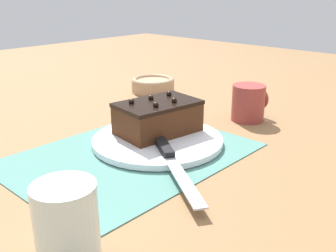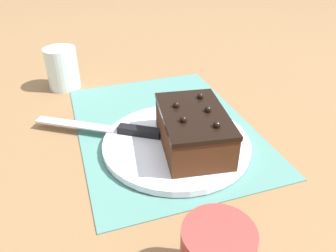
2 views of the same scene
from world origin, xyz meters
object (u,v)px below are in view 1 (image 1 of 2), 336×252
object	(u,v)px
coffee_mug	(249,103)
drinking_glass	(67,224)
small_bowl	(153,84)
chocolate_cake	(158,117)
cake_plate	(159,141)
serving_knife	(170,158)

from	to	relation	value
coffee_mug	drinking_glass	bearing A→B (deg)	-168.14
drinking_glass	coffee_mug	world-z (taller)	drinking_glass
small_bowl	drinking_glass	bearing A→B (deg)	-142.34
small_bowl	coffee_mug	size ratio (longest dim) A/B	1.48
small_bowl	chocolate_cake	bearing A→B (deg)	-133.67
cake_plate	coffee_mug	distance (m)	0.28
chocolate_cake	small_bowl	bearing A→B (deg)	46.33
serving_knife	coffee_mug	bearing A→B (deg)	-139.42
drinking_glass	small_bowl	world-z (taller)	drinking_glass
cake_plate	drinking_glass	size ratio (longest dim) A/B	2.68
cake_plate	serving_knife	world-z (taller)	serving_knife
serving_knife	coffee_mug	distance (m)	0.34
serving_knife	small_bowl	world-z (taller)	small_bowl
cake_plate	serving_knife	size ratio (longest dim) A/B	1.19
serving_knife	chocolate_cake	bearing A→B (deg)	-94.29
cake_plate	small_bowl	xyz separation A→B (m)	(0.31, 0.32, 0.01)
serving_knife	drinking_glass	world-z (taller)	drinking_glass
chocolate_cake	small_bowl	distance (m)	0.41
chocolate_cake	drinking_glass	world-z (taller)	drinking_glass
cake_plate	serving_knife	distance (m)	0.11
serving_knife	small_bowl	size ratio (longest dim) A/B	1.71
drinking_glass	cake_plate	bearing A→B (deg)	27.27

